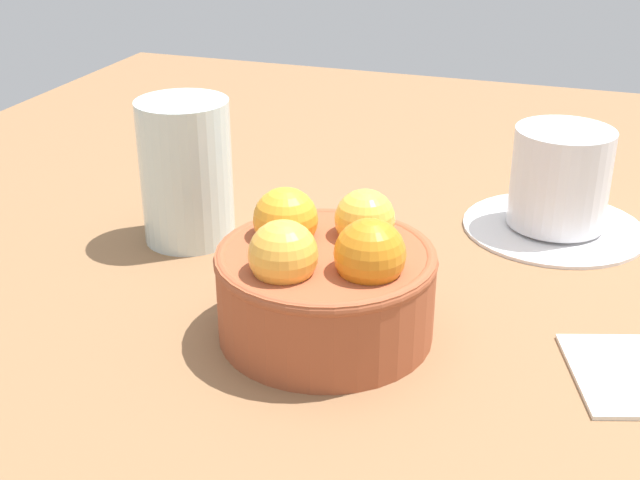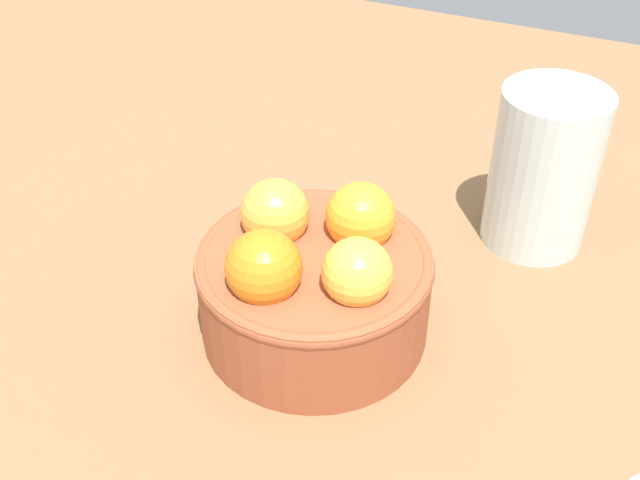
% 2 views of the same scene
% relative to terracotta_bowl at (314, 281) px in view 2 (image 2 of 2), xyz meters
% --- Properties ---
extents(ground_plane, '(1.43, 1.11, 0.04)m').
position_rel_terracotta_bowl_xyz_m(ground_plane, '(0.00, -0.00, -0.06)').
color(ground_plane, brown).
extents(terracotta_bowl, '(0.15, 0.15, 0.10)m').
position_rel_terracotta_bowl_xyz_m(terracotta_bowl, '(0.00, 0.00, 0.00)').
color(terracotta_bowl, '#9E4C2D').
rests_on(terracotta_bowl, ground_plane).
extents(water_glass, '(0.08, 0.08, 0.12)m').
position_rel_terracotta_bowl_xyz_m(water_glass, '(0.11, 0.16, 0.02)').
color(water_glass, silver).
rests_on(water_glass, ground_plane).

